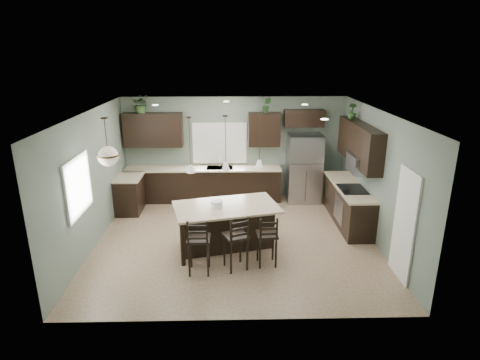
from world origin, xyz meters
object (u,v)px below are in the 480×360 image
kitchen_island (226,227)px  serving_dish (217,204)px  refrigerator (304,168)px  bar_stool_right (267,240)px  bar_stool_center (236,242)px  plant_back_left (142,104)px  bar_stool_left (199,245)px

kitchen_island → serving_dish: 0.57m
refrigerator → bar_stool_right: 3.70m
refrigerator → kitchen_island: (-2.08, -2.69, -0.46)m
bar_stool_center → plant_back_left: size_ratio=2.31×
bar_stool_left → bar_stool_center: size_ratio=1.01×
bar_stool_center → refrigerator: bearing=39.7°
serving_dish → plant_back_left: bearing=124.5°
bar_stool_left → kitchen_island: bearing=64.0°
bar_stool_right → plant_back_left: bearing=124.5°
refrigerator → bar_stool_left: bearing=-124.9°
bar_stool_center → plant_back_left: plant_back_left is taller
kitchen_island → bar_stool_right: 1.08m
serving_dish → bar_stool_left: 1.10m
bar_stool_left → plant_back_left: plant_back_left is taller
serving_dish → bar_stool_center: size_ratio=0.22×
bar_stool_left → plant_back_left: 4.72m
plant_back_left → serving_dish: bearing=-55.5°
plant_back_left → bar_stool_center: bearing=-57.6°
bar_stool_center → bar_stool_left: bearing=168.6°
refrigerator → bar_stool_right: bearing=-110.7°
serving_dish → refrigerator: bearing=50.3°
refrigerator → kitchen_island: refrigerator is taller
bar_stool_left → plant_back_left: (-1.70, 3.88, 2.08)m
bar_stool_center → bar_stool_right: bearing=-10.2°
bar_stool_left → bar_stool_right: (1.28, 0.26, -0.05)m
serving_dish → bar_stool_left: bearing=-107.6°
kitchen_island → bar_stool_right: bearing=-57.6°
kitchen_island → plant_back_left: bearing=113.7°
serving_dish → bar_stool_center: 1.01m
refrigerator → plant_back_left: bearing=177.5°
bar_stool_left → bar_stool_right: 1.31m
refrigerator → bar_stool_center: 4.06m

